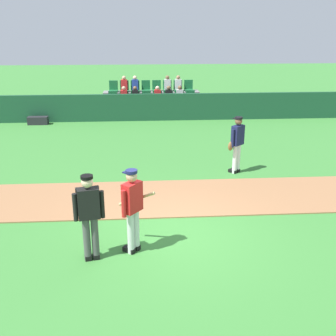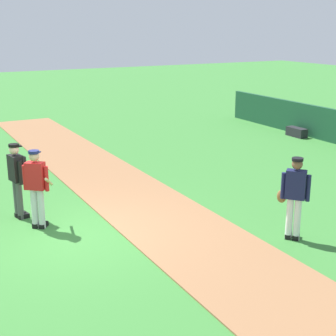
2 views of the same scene
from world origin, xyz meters
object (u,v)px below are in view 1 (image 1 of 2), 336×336
at_px(batter_red_jersey, 133,208).
at_px(runner_navy_jersey, 237,143).
at_px(umpire_home_plate, 89,213).
at_px(equipment_bag, 38,121).

distance_m(batter_red_jersey, runner_navy_jersey, 5.45).
distance_m(umpire_home_plate, equipment_bag, 12.33).
bearing_deg(batter_red_jersey, equipment_bag, 111.33).
bearing_deg(equipment_bag, batter_red_jersey, -68.67).
relative_size(batter_red_jersey, runner_navy_jersey, 1.00).
distance_m(umpire_home_plate, runner_navy_jersey, 6.13).
bearing_deg(runner_navy_jersey, equipment_bag, 137.25).
distance_m(batter_red_jersey, equipment_bag, 12.38).
bearing_deg(umpire_home_plate, batter_red_jersey, 15.82).
relative_size(runner_navy_jersey, equipment_bag, 1.96).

